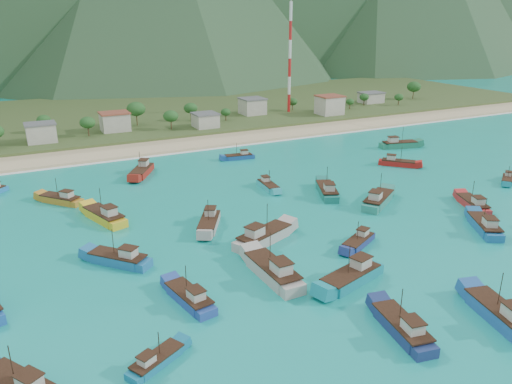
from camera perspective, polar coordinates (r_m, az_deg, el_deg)
name	(u,v)px	position (r m, az deg, el deg)	size (l,w,h in m)	color
ground	(276,238)	(96.67, 2.27, -5.28)	(600.00, 600.00, 0.00)	#0C8486
beach	(159,147)	(166.42, -11.04, 5.03)	(400.00, 18.00, 1.20)	beige
land	(118,116)	(224.51, -15.45, 8.39)	(400.00, 110.00, 2.40)	#385123
surf_line	(168,154)	(157.57, -10.06, 4.28)	(400.00, 2.50, 0.08)	white
village	(170,118)	(189.57, -9.85, 8.29)	(219.86, 25.42, 7.34)	beige
vegetation	(120,120)	(186.89, -15.25, 7.94)	(277.94, 25.37, 9.14)	#235623
radio_tower	(290,58)	(214.94, 3.89, 14.98)	(1.20, 1.20, 44.45)	red
boat_1	(119,259)	(89.88, -15.39, -7.44)	(10.12, 10.76, 6.74)	#1C679F
boat_2	(209,223)	(101.64, -5.37, -3.58)	(8.47, 11.39, 6.63)	#A79C96
boat_3	(105,216)	(108.86, -16.92, -2.70)	(7.41, 13.07, 7.41)	yellow
boat_4	(359,242)	(95.43, 11.64, -5.64)	(9.47, 6.69, 5.47)	navy
boat_6	(156,362)	(65.67, -11.32, -18.47)	(8.25, 5.93, 4.78)	#116F95
boat_9	(268,186)	(123.84, 1.39, 0.68)	(3.43, 9.23, 5.34)	#2AA6B2
boat_10	(473,204)	(121.28, 23.54, -1.32)	(7.22, 11.34, 6.46)	#B52627
boat_11	(327,191)	(120.40, 8.13, 0.09)	(8.17, 12.51, 7.15)	#186D62
boat_12	(352,277)	(82.37, 10.86, -9.57)	(13.10, 7.05, 7.42)	teal
boat_13	(239,157)	(149.76, -1.96, 4.01)	(9.27, 3.92, 5.31)	#19498D
boat_17	(501,315)	(79.50, 26.20, -12.53)	(6.77, 13.32, 7.55)	#20549A
boat_18	(403,328)	(72.18, 16.40, -14.71)	(5.35, 11.90, 6.79)	navy
boat_19	(273,272)	(82.33, 1.97, -9.11)	(4.38, 13.81, 8.10)	#A8A299
boat_20	(378,200)	(116.37, 13.77, -0.94)	(12.77, 10.22, 7.57)	#268272
boat_21	(507,180)	(144.11, 26.79, 1.22)	(8.10, 6.68, 4.84)	teal
boat_22	(142,172)	(137.80, -12.92, 2.28)	(9.30, 12.14, 7.12)	maroon
boat_23	(398,163)	(148.48, 15.87, 3.18)	(9.26, 9.54, 6.07)	red
boat_24	(399,145)	(169.31, 16.02, 5.21)	(12.89, 6.53, 7.31)	#1C7154
boat_29	(190,298)	(76.56, -7.58, -11.96)	(5.02, 11.02, 6.28)	#254699
boat_30	(61,200)	(122.53, -21.39, -0.84)	(9.28, 10.15, 6.29)	#B77922
boat_31	(485,226)	(109.57, 24.66, -3.58)	(8.96, 11.91, 6.96)	#1A5D99
boat_32	(263,237)	(94.53, 0.86, -5.17)	(13.83, 8.73, 7.88)	#B2A79F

